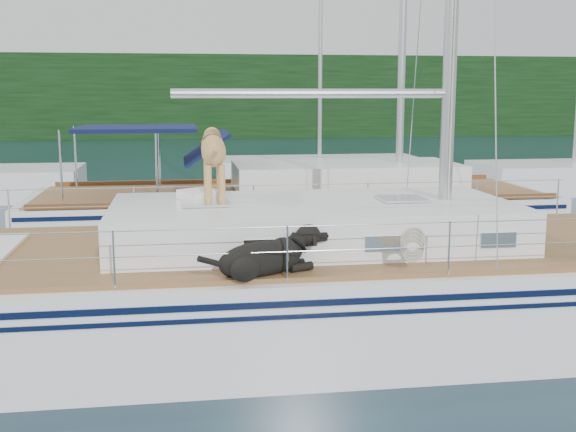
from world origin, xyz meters
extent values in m
plane|color=black|center=(0.00, 0.00, 0.00)|extent=(120.00, 120.00, 0.00)
cube|color=black|center=(0.00, 45.00, 3.00)|extent=(90.00, 3.00, 6.00)
cube|color=#595147|center=(0.00, 46.20, 0.60)|extent=(92.00, 1.00, 1.20)
cube|color=white|center=(0.00, 0.00, 0.50)|extent=(12.00, 3.80, 1.40)
cube|color=brown|center=(0.00, 0.00, 1.23)|extent=(11.52, 3.50, 0.06)
cube|color=white|center=(0.80, 0.00, 1.54)|extent=(5.20, 2.50, 0.55)
cylinder|color=silver|center=(0.80, 0.00, 3.21)|extent=(3.60, 0.12, 0.12)
cylinder|color=silver|center=(0.00, -1.75, 1.82)|extent=(10.56, 0.01, 0.01)
cylinder|color=silver|center=(0.00, 1.75, 1.82)|extent=(10.56, 0.01, 0.01)
cube|color=#1C34AF|center=(-1.06, 1.22, 1.28)|extent=(0.61, 0.46, 0.04)
cube|color=white|center=(-0.65, 0.48, 1.87)|extent=(0.63, 0.61, 0.12)
torus|color=#BAAE93|center=(1.60, -1.69, 1.62)|extent=(0.38, 0.15, 0.37)
cube|color=white|center=(1.44, 6.05, 0.45)|extent=(11.00, 3.50, 1.30)
cube|color=brown|center=(1.44, 6.05, 1.10)|extent=(10.56, 3.29, 0.06)
cube|color=white|center=(2.64, 6.05, 1.45)|extent=(4.80, 2.30, 0.55)
cube|color=#0F153F|center=(-1.76, 6.05, 2.50)|extent=(2.40, 2.30, 0.08)
cube|color=white|center=(4.00, 16.00, 0.40)|extent=(7.20, 3.00, 1.10)
cylinder|color=silver|center=(4.00, 16.00, 6.00)|extent=(0.14, 0.14, 11.00)
cube|color=white|center=(12.00, 13.00, 0.40)|extent=(6.40, 3.00, 1.10)
camera|label=1|loc=(-0.90, -9.15, 3.21)|focal=45.00mm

